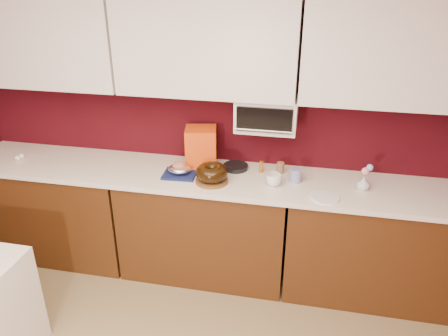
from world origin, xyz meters
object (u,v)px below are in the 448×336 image
foil_ham_nest (180,169)px  flower_vase (364,183)px  coffee_mug (274,179)px  toaster_oven (267,113)px  pandoro_box (201,148)px  bundt_cake (212,173)px  blue_jar (296,175)px

foil_ham_nest → flower_vase: (1.37, 0.04, 0.00)m
foil_ham_nest → coffee_mug: 0.73m
foil_ham_nest → coffee_mug: size_ratio=1.66×
toaster_oven → foil_ham_nest: bearing=-161.3°
foil_ham_nest → pandoro_box: size_ratio=0.55×
bundt_cake → pandoro_box: 0.31m
toaster_oven → pandoro_box: (-0.51, -0.02, -0.31)m
blue_jar → foil_ham_nest: bearing=-175.2°
toaster_oven → blue_jar: bearing=-29.1°
coffee_mug → flower_vase: bearing=5.8°
coffee_mug → blue_jar: (0.15, 0.10, -0.00)m
pandoro_box → coffee_mug: 0.65m
pandoro_box → toaster_oven: bearing=-9.4°
toaster_oven → blue_jar: size_ratio=4.30×
toaster_oven → blue_jar: 0.51m
toaster_oven → bundt_cake: bearing=-142.5°
bundt_cake → foil_ham_nest: (-0.27, 0.06, -0.03)m
toaster_oven → blue_jar: toaster_oven is taller
bundt_cake → flower_vase: (1.10, 0.11, -0.02)m
bundt_cake → flower_vase: bearing=5.6°
bundt_cake → toaster_oven: bearing=37.5°
bundt_cake → foil_ham_nest: size_ratio=1.32×
bundt_cake → flower_vase: 1.10m
toaster_oven → pandoro_box: 0.60m
foil_ham_nest → coffee_mug: (0.73, -0.02, -0.00)m
pandoro_box → flower_vase: size_ratio=2.87×
toaster_oven → coffee_mug: toaster_oven is taller
bundt_cake → blue_jar: 0.63m
coffee_mug → blue_jar: size_ratio=1.05×
bundt_cake → foil_ham_nest: bearing=166.8°
bundt_cake → coffee_mug: size_ratio=2.18×
blue_jar → flower_vase: flower_vase is taller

